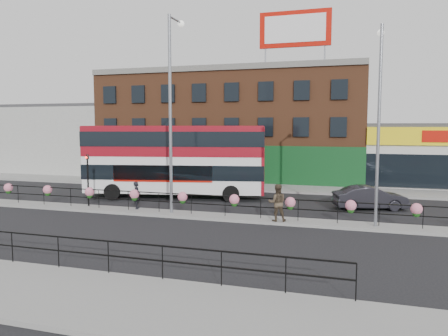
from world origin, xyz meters
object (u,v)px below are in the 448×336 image
(car, at_px, (370,198))
(pedestrian_b, at_px, (277,203))
(lamp_column_west, at_px, (172,97))
(pedestrian_a, at_px, (137,195))
(lamp_column_east, at_px, (379,108))
(double_decker_bus, at_px, (176,154))

(car, relative_size, pedestrian_b, 2.39)
(pedestrian_b, xyz_separation_m, lamp_column_west, (-6.20, 0.74, 5.61))
(pedestrian_a, distance_m, pedestrian_b, 8.68)
(pedestrian_b, relative_size, lamp_column_east, 0.20)
(double_decker_bus, height_order, lamp_column_east, lamp_column_east)
(car, distance_m, lamp_column_east, 7.29)
(car, xyz_separation_m, lamp_column_east, (0.17, -5.07, 5.24))
(pedestrian_b, distance_m, lamp_column_east, 6.89)
(pedestrian_a, xyz_separation_m, lamp_column_east, (13.49, -0.33, 5.00))
(pedestrian_a, bearing_deg, car, -93.31)
(double_decker_bus, height_order, car, double_decker_bus)
(double_decker_bus, relative_size, pedestrian_b, 6.66)
(car, relative_size, pedestrian_a, 2.85)
(car, bearing_deg, double_decker_bus, 70.39)
(pedestrian_a, bearing_deg, lamp_column_west, -116.17)
(lamp_column_east, bearing_deg, pedestrian_b, -173.54)
(car, bearing_deg, lamp_column_east, 164.28)
(pedestrian_a, distance_m, lamp_column_west, 6.26)
(double_decker_bus, xyz_separation_m, pedestrian_a, (-0.26, -5.18, -2.17))
(double_decker_bus, bearing_deg, pedestrian_b, -35.94)
(double_decker_bus, height_order, pedestrian_a, double_decker_bus)
(double_decker_bus, relative_size, pedestrian_a, 7.94)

